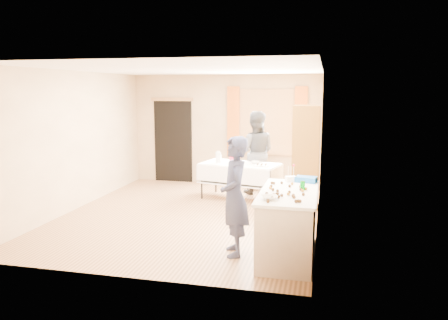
% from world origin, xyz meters
% --- Properties ---
extents(floor, '(4.50, 5.50, 0.02)m').
position_xyz_m(floor, '(0.00, 0.00, -0.01)').
color(floor, '#9E7047').
rests_on(floor, ground).
extents(ceiling, '(4.50, 5.50, 0.02)m').
position_xyz_m(ceiling, '(0.00, 0.00, 2.61)').
color(ceiling, white).
rests_on(ceiling, floor).
extents(wall_back, '(4.50, 0.02, 2.60)m').
position_xyz_m(wall_back, '(0.00, 2.76, 1.30)').
color(wall_back, tan).
rests_on(wall_back, floor).
extents(wall_front, '(4.50, 0.02, 2.60)m').
position_xyz_m(wall_front, '(0.00, -2.76, 1.30)').
color(wall_front, tan).
rests_on(wall_front, floor).
extents(wall_left, '(0.02, 5.50, 2.60)m').
position_xyz_m(wall_left, '(-2.26, 0.00, 1.30)').
color(wall_left, tan).
rests_on(wall_left, floor).
extents(wall_right, '(0.02, 5.50, 2.60)m').
position_xyz_m(wall_right, '(2.26, 0.00, 1.30)').
color(wall_right, tan).
rests_on(wall_right, floor).
extents(window_frame, '(1.32, 0.06, 1.52)m').
position_xyz_m(window_frame, '(1.00, 2.72, 1.50)').
color(window_frame, olive).
rests_on(window_frame, wall_back).
extents(window_pane, '(1.20, 0.02, 1.40)m').
position_xyz_m(window_pane, '(1.00, 2.71, 1.50)').
color(window_pane, white).
rests_on(window_pane, wall_back).
extents(curtain_left, '(0.28, 0.06, 1.65)m').
position_xyz_m(curtain_left, '(0.22, 2.67, 1.50)').
color(curtain_left, '#B25318').
rests_on(curtain_left, wall_back).
extents(curtain_right, '(0.28, 0.06, 1.65)m').
position_xyz_m(curtain_right, '(1.78, 2.67, 1.50)').
color(curtain_right, '#B25318').
rests_on(curtain_right, wall_back).
extents(doorway, '(0.95, 0.04, 2.00)m').
position_xyz_m(doorway, '(-1.30, 2.73, 1.00)').
color(doorway, black).
rests_on(doorway, floor).
extents(door_lintel, '(1.05, 0.06, 0.08)m').
position_xyz_m(door_lintel, '(-1.30, 2.70, 2.02)').
color(door_lintel, olive).
rests_on(door_lintel, wall_back).
extents(cabinet, '(0.50, 0.60, 1.96)m').
position_xyz_m(cabinet, '(1.99, 1.03, 0.98)').
color(cabinet, '#8C5C1F').
rests_on(cabinet, floor).
extents(counter, '(0.75, 1.59, 0.91)m').
position_xyz_m(counter, '(1.89, -1.61, 0.45)').
color(counter, beige).
rests_on(counter, floor).
extents(party_table, '(1.74, 1.14, 0.75)m').
position_xyz_m(party_table, '(0.65, 1.35, 0.45)').
color(party_table, black).
rests_on(party_table, floor).
extents(chair, '(0.40, 0.40, 0.92)m').
position_xyz_m(chair, '(0.85, 2.34, 0.28)').
color(chair, black).
rests_on(chair, floor).
extents(girl, '(0.84, 0.76, 1.64)m').
position_xyz_m(girl, '(1.16, -1.70, 0.82)').
color(girl, '#222648').
rests_on(girl, floor).
extents(woman, '(1.01, 0.86, 1.80)m').
position_xyz_m(woman, '(0.87, 1.94, 0.90)').
color(woman, black).
rests_on(woman, floor).
extents(soda_can, '(0.07, 0.07, 0.12)m').
position_xyz_m(soda_can, '(2.06, -1.50, 0.97)').
color(soda_can, '#008B11').
rests_on(soda_can, counter).
extents(mixing_bowl, '(0.30, 0.30, 0.05)m').
position_xyz_m(mixing_bowl, '(1.69, -2.11, 0.94)').
color(mixing_bowl, white).
rests_on(mixing_bowl, counter).
extents(foam_block, '(0.18, 0.15, 0.08)m').
position_xyz_m(foam_block, '(1.86, -0.98, 0.95)').
color(foam_block, white).
rests_on(foam_block, counter).
extents(blue_basket, '(0.33, 0.25, 0.08)m').
position_xyz_m(blue_basket, '(2.08, -0.96, 0.95)').
color(blue_basket, blue).
rests_on(blue_basket, counter).
extents(pitcher, '(0.11, 0.11, 0.22)m').
position_xyz_m(pitcher, '(0.19, 1.33, 0.86)').
color(pitcher, silver).
rests_on(pitcher, party_table).
extents(cup_red, '(0.21, 0.21, 0.12)m').
position_xyz_m(cup_red, '(0.47, 1.44, 0.81)').
color(cup_red, red).
rests_on(cup_red, party_table).
extents(cup_rainbow, '(0.21, 0.21, 0.11)m').
position_xyz_m(cup_rainbow, '(0.59, 1.20, 0.80)').
color(cup_rainbow, red).
rests_on(cup_rainbow, party_table).
extents(small_bowl, '(0.31, 0.31, 0.05)m').
position_xyz_m(small_bowl, '(0.96, 1.39, 0.78)').
color(small_bowl, white).
rests_on(small_bowl, party_table).
extents(pastry_tray, '(0.30, 0.22, 0.02)m').
position_xyz_m(pastry_tray, '(1.13, 1.13, 0.76)').
color(pastry_tray, white).
rests_on(pastry_tray, party_table).
extents(bottle, '(0.10, 0.10, 0.18)m').
position_xyz_m(bottle, '(0.13, 1.66, 0.84)').
color(bottle, white).
rests_on(bottle, party_table).
extents(cake_balls, '(0.54, 1.13, 0.04)m').
position_xyz_m(cake_balls, '(1.85, -1.76, 0.93)').
color(cake_balls, '#3F2314').
rests_on(cake_balls, counter).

